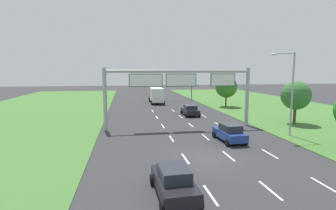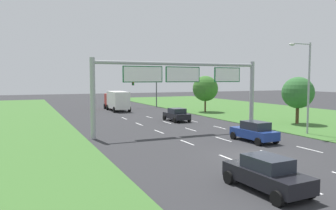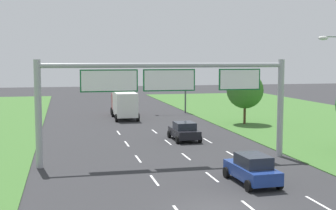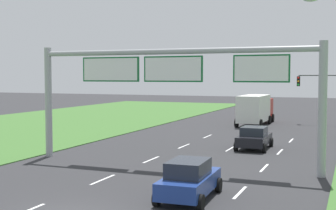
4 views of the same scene
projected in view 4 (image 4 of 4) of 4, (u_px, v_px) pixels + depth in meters
name	position (u px, v px, depth m)	size (l,w,h in m)	color
lane_dashes_inner_left	(69.00, 193.00, 20.70)	(0.14, 44.40, 0.01)	white
lane_dashes_inner_right	(141.00, 201.00, 19.41)	(0.14, 44.40, 0.01)	white
lane_dashes_slip	(222.00, 210.00, 18.11)	(0.14, 44.40, 0.01)	white
car_near_red	(254.00, 138.00, 33.26)	(2.20, 4.10, 1.59)	black
car_lead_silver	(189.00, 179.00, 19.73)	(2.19, 4.25, 1.69)	navy
box_truck	(256.00, 109.00, 49.50)	(2.79, 8.22, 3.16)	#B21E19
sign_gantry	(171.00, 80.00, 26.86)	(17.24, 0.44, 7.00)	#9EA0A5
traffic_light_mast	(323.00, 88.00, 50.19)	(4.76, 0.49, 5.60)	#47494F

